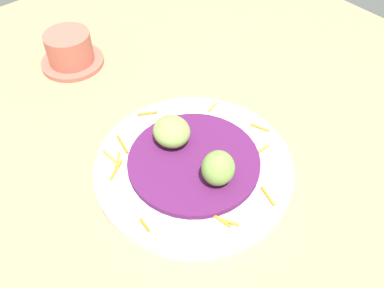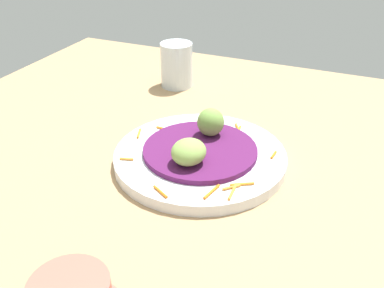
{
  "view_description": "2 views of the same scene",
  "coord_description": "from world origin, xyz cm",
  "px_view_note": "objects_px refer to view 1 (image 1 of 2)",
  "views": [
    {
      "loc": [
        -25.13,
        -33.61,
        48.07
      ],
      "look_at": [
        0.01,
        -4.34,
        5.86
      ],
      "focal_mm": 39.21,
      "sensor_mm": 36.0,
      "label": 1
    },
    {
      "loc": [
        -23.25,
        49.03,
        40.33
      ],
      "look_at": [
        0.49,
        -5.92,
        5.02
      ],
      "focal_mm": 40.99,
      "sensor_mm": 36.0,
      "label": 2
    }
  ],
  "objects_px": {
    "main_plate": "(194,168)",
    "guac_scoop_left": "(218,168)",
    "terracotta_bowl": "(70,51)",
    "guac_scoop_center": "(172,131)"
  },
  "relations": [
    {
      "from": "guac_scoop_left",
      "to": "terracotta_bowl",
      "type": "bearing_deg",
      "value": 90.4
    },
    {
      "from": "main_plate",
      "to": "guac_scoop_left",
      "type": "xyz_separation_m",
      "value": [
        0.0,
        -0.05,
        0.04
      ]
    },
    {
      "from": "guac_scoop_center",
      "to": "terracotta_bowl",
      "type": "xyz_separation_m",
      "value": [
        -0.0,
        0.29,
        -0.02
      ]
    },
    {
      "from": "guac_scoop_center",
      "to": "terracotta_bowl",
      "type": "distance_m",
      "value": 0.29
    },
    {
      "from": "main_plate",
      "to": "guac_scoop_center",
      "type": "distance_m",
      "value": 0.06
    },
    {
      "from": "main_plate",
      "to": "guac_scoop_left",
      "type": "height_order",
      "value": "guac_scoop_left"
    },
    {
      "from": "main_plate",
      "to": "terracotta_bowl",
      "type": "relative_size",
      "value": 2.46
    },
    {
      "from": "guac_scoop_left",
      "to": "terracotta_bowl",
      "type": "relative_size",
      "value": 0.42
    },
    {
      "from": "main_plate",
      "to": "guac_scoop_left",
      "type": "bearing_deg",
      "value": -89.18
    },
    {
      "from": "guac_scoop_left",
      "to": "guac_scoop_center",
      "type": "bearing_deg",
      "value": 90.82
    }
  ]
}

